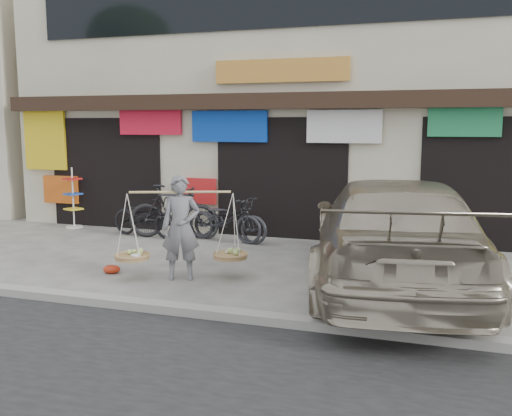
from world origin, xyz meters
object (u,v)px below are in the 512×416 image
(suv, at_px, (393,233))
(bike_1, at_px, (173,211))
(bike_0, at_px, (145,216))
(bike_3, at_px, (225,219))
(bike_2, at_px, (230,220))
(street_vendor, at_px, (181,231))
(display_rack, at_px, (73,204))

(suv, bearing_deg, bike_1, -35.78)
(bike_0, distance_m, suv, 6.22)
(bike_1, bearing_deg, bike_3, -102.40)
(bike_0, relative_size, suv, 0.28)
(bike_2, bearing_deg, suv, -113.24)
(bike_0, relative_size, bike_1, 0.88)
(bike_3, distance_m, suv, 4.58)
(bike_3, bearing_deg, bike_1, 101.39)
(bike_0, height_order, bike_2, bike_2)
(bike_0, bearing_deg, suv, -102.97)
(street_vendor, height_order, bike_3, street_vendor)
(bike_1, relative_size, suv, 0.32)
(street_vendor, distance_m, suv, 3.41)
(street_vendor, height_order, bike_2, street_vendor)
(street_vendor, bearing_deg, bike_3, 77.62)
(bike_0, bearing_deg, display_rack, 88.28)
(bike_3, relative_size, display_rack, 1.24)
(bike_0, distance_m, bike_1, 0.68)
(bike_2, height_order, bike_3, same)
(bike_1, xyz_separation_m, display_rack, (-2.92, 0.40, -0.00))
(street_vendor, xyz_separation_m, bike_1, (-1.68, 3.11, -0.20))
(bike_2, bearing_deg, street_vendor, -162.91)
(bike_1, bearing_deg, suv, -129.12)
(suv, bearing_deg, bike_2, -43.69)
(bike_1, height_order, bike_2, bike_1)
(street_vendor, relative_size, bike_2, 1.12)
(display_rack, bearing_deg, suv, -20.19)
(suv, xyz_separation_m, display_rack, (-7.96, 2.93, -0.26))
(street_vendor, xyz_separation_m, bike_3, (-0.44, 3.11, -0.31))
(bike_1, bearing_deg, bike_0, 84.23)
(bike_0, relative_size, display_rack, 1.19)
(bike_0, distance_m, bike_3, 1.91)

